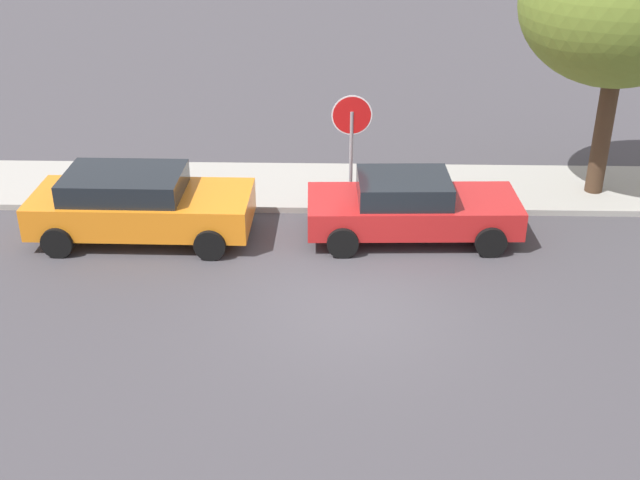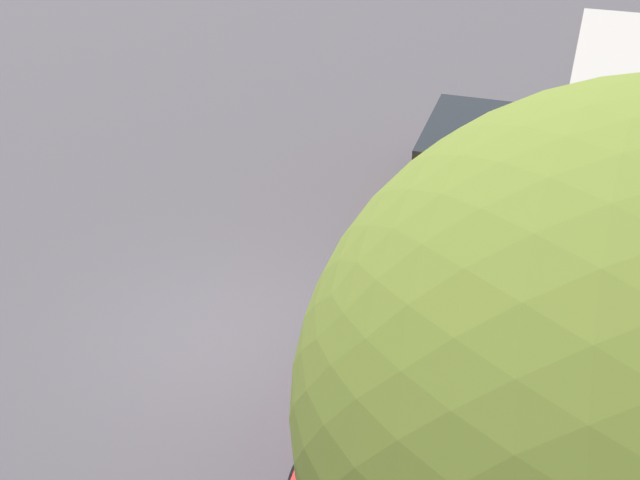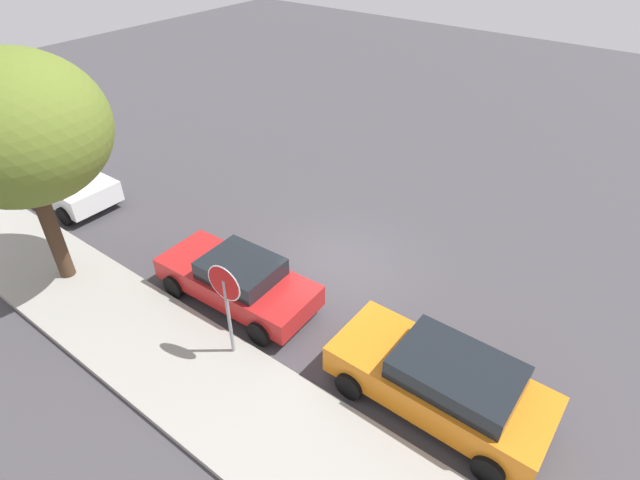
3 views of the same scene
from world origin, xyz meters
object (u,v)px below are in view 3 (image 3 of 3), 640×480
Objects in this scene: parked_car_red at (238,279)px; street_tree_near_corner at (18,129)px; stop_sign at (226,296)px; parked_car_orange at (442,381)px; parked_car_white at (63,181)px.

street_tree_near_corner reaches higher than parked_car_red.
stop_sign is 0.42× the size of street_tree_near_corner.
street_tree_near_corner is at bearing 13.11° from parked_car_orange.
stop_sign is 9.84m from parked_car_white.
parked_car_orange is at bearing -160.13° from stop_sign.
parked_car_white is (9.66, -1.59, -1.07)m from stop_sign.
parked_car_orange is 0.73× the size of street_tree_near_corner.
parked_car_orange is (-5.67, -0.13, 0.07)m from parked_car_red.
street_tree_near_corner is (5.59, 0.73, 2.61)m from stop_sign.
parked_car_red is 0.71× the size of street_tree_near_corner.
parked_car_white is (14.09, 0.01, 0.01)m from parked_car_orange.
parked_car_red is 0.97× the size of parked_car_orange.
stop_sign is 0.59× the size of parked_car_red.
stop_sign is 0.65× the size of parked_car_white.
parked_car_orange is at bearing -166.89° from street_tree_near_corner.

